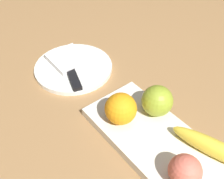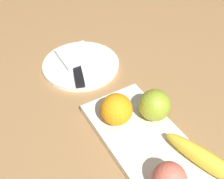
{
  "view_description": "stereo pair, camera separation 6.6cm",
  "coord_description": "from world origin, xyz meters",
  "px_view_note": "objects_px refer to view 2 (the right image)",
  "views": [
    {
      "loc": [
        -0.16,
        0.31,
        0.5
      ],
      "look_at": [
        0.21,
        0.01,
        0.05
      ],
      "focal_mm": 42.95,
      "sensor_mm": 36.0,
      "label": 1
    },
    {
      "loc": [
        -0.2,
        0.26,
        0.5
      ],
      "look_at": [
        0.21,
        0.01,
        0.05
      ],
      "focal_mm": 42.95,
      "sensor_mm": 36.0,
      "label": 2
    }
  ],
  "objects_px": {
    "apple": "(155,105)",
    "dinner_plate": "(81,64)",
    "orange_near_apple": "(116,109)",
    "peach": "(169,179)",
    "banana": "(207,161)",
    "knife": "(78,73)",
    "folded_napkin": "(77,56)",
    "fruit_tray": "(156,155)"
  },
  "relations": [
    {
      "from": "apple",
      "to": "peach",
      "type": "bearing_deg",
      "value": 151.61
    },
    {
      "from": "fruit_tray",
      "to": "orange_near_apple",
      "type": "bearing_deg",
      "value": 13.6
    },
    {
      "from": "fruit_tray",
      "to": "banana",
      "type": "relative_size",
      "value": 2.11
    },
    {
      "from": "fruit_tray",
      "to": "knife",
      "type": "bearing_deg",
      "value": 5.13
    },
    {
      "from": "banana",
      "to": "knife",
      "type": "distance_m",
      "value": 0.41
    },
    {
      "from": "apple",
      "to": "banana",
      "type": "relative_size",
      "value": 0.39
    },
    {
      "from": "orange_near_apple",
      "to": "peach",
      "type": "bearing_deg",
      "value": 179.22
    },
    {
      "from": "apple",
      "to": "knife",
      "type": "bearing_deg",
      "value": 18.96
    },
    {
      "from": "apple",
      "to": "banana",
      "type": "distance_m",
      "value": 0.16
    },
    {
      "from": "knife",
      "to": "orange_near_apple",
      "type": "bearing_deg",
      "value": -161.78
    },
    {
      "from": "banana",
      "to": "folded_napkin",
      "type": "xyz_separation_m",
      "value": [
        0.48,
        0.06,
        -0.02
      ]
    },
    {
      "from": "apple",
      "to": "banana",
      "type": "xyz_separation_m",
      "value": [
        -0.16,
        -0.01,
        -0.02
      ]
    },
    {
      "from": "apple",
      "to": "dinner_plate",
      "type": "distance_m",
      "value": 0.3
    },
    {
      "from": "peach",
      "to": "knife",
      "type": "xyz_separation_m",
      "value": [
        0.4,
        -0.0,
        -0.04
      ]
    },
    {
      "from": "folded_napkin",
      "to": "knife",
      "type": "bearing_deg",
      "value": 157.89
    },
    {
      "from": "peach",
      "to": "fruit_tray",
      "type": "bearing_deg",
      "value": -22.9
    },
    {
      "from": "peach",
      "to": "orange_near_apple",
      "type": "bearing_deg",
      "value": -0.78
    },
    {
      "from": "orange_near_apple",
      "to": "peach",
      "type": "xyz_separation_m",
      "value": [
        -0.19,
        0.0,
        -0.01
      ]
    },
    {
      "from": "banana",
      "to": "folded_napkin",
      "type": "relative_size",
      "value": 1.72
    },
    {
      "from": "banana",
      "to": "peach",
      "type": "xyz_separation_m",
      "value": [
        0.0,
        0.1,
        0.01
      ]
    },
    {
      "from": "fruit_tray",
      "to": "peach",
      "type": "xyz_separation_m",
      "value": [
        -0.07,
        0.03,
        0.04
      ]
    },
    {
      "from": "orange_near_apple",
      "to": "peach",
      "type": "relative_size",
      "value": 1.17
    },
    {
      "from": "dinner_plate",
      "to": "folded_napkin",
      "type": "relative_size",
      "value": 2.07
    },
    {
      "from": "folded_napkin",
      "to": "apple",
      "type": "bearing_deg",
      "value": -170.26
    },
    {
      "from": "fruit_tray",
      "to": "banana",
      "type": "bearing_deg",
      "value": -139.65
    },
    {
      "from": "fruit_tray",
      "to": "apple",
      "type": "bearing_deg",
      "value": -32.76
    },
    {
      "from": "fruit_tray",
      "to": "dinner_plate",
      "type": "distance_m",
      "value": 0.37
    },
    {
      "from": "banana",
      "to": "peach",
      "type": "bearing_deg",
      "value": 71.06
    },
    {
      "from": "dinner_plate",
      "to": "apple",
      "type": "bearing_deg",
      "value": -169.31
    },
    {
      "from": "peach",
      "to": "apple",
      "type": "bearing_deg",
      "value": -28.39
    },
    {
      "from": "peach",
      "to": "folded_napkin",
      "type": "height_order",
      "value": "peach"
    },
    {
      "from": "apple",
      "to": "dinner_plate",
      "type": "relative_size",
      "value": 0.32
    },
    {
      "from": "apple",
      "to": "orange_near_apple",
      "type": "relative_size",
      "value": 1.0
    },
    {
      "from": "fruit_tray",
      "to": "apple",
      "type": "xyz_separation_m",
      "value": [
        0.08,
        -0.05,
        0.05
      ]
    },
    {
      "from": "banana",
      "to": "knife",
      "type": "xyz_separation_m",
      "value": [
        0.4,
        0.09,
        -0.02
      ]
    },
    {
      "from": "apple",
      "to": "knife",
      "type": "relative_size",
      "value": 0.42
    },
    {
      "from": "orange_near_apple",
      "to": "folded_napkin",
      "type": "height_order",
      "value": "orange_near_apple"
    },
    {
      "from": "peach",
      "to": "dinner_plate",
      "type": "relative_size",
      "value": 0.28
    },
    {
      "from": "peach",
      "to": "dinner_plate",
      "type": "height_order",
      "value": "peach"
    },
    {
      "from": "apple",
      "to": "folded_napkin",
      "type": "height_order",
      "value": "apple"
    },
    {
      "from": "banana",
      "to": "dinner_plate",
      "type": "relative_size",
      "value": 0.83
    },
    {
      "from": "dinner_plate",
      "to": "peach",
      "type": "bearing_deg",
      "value": 176.0
    }
  ]
}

